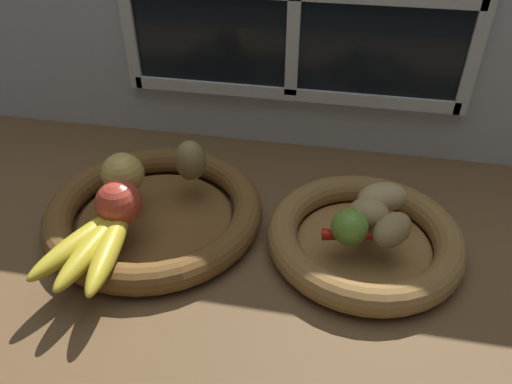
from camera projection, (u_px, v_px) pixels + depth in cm
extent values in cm
cube|color=brown|center=(266.00, 237.00, 82.46)|extent=(140.00, 90.00, 3.00)
cube|color=silver|center=(296.00, 10.00, 88.90)|extent=(140.00, 3.00, 55.00)
cube|color=white|center=(489.00, 3.00, 80.00)|extent=(2.40, 1.20, 40.40)
cube|color=white|center=(290.00, 94.00, 96.14)|extent=(64.00, 1.20, 2.40)
cylinder|color=brown|center=(156.00, 220.00, 82.96)|extent=(25.75, 25.75, 1.00)
torus|color=brown|center=(155.00, 211.00, 81.84)|extent=(36.16, 36.16, 4.76)
cylinder|color=olive|center=(363.00, 246.00, 77.71)|extent=(21.24, 21.24, 1.00)
torus|color=olive|center=(364.00, 237.00, 76.59)|extent=(30.67, 30.67, 4.76)
sphere|color=#CC422D|center=(119.00, 203.00, 73.84)|extent=(7.15, 7.15, 7.15)
sphere|color=#DBB756|center=(123.00, 173.00, 80.37)|extent=(7.04, 7.04, 7.04)
ellipsoid|color=olive|center=(190.00, 161.00, 83.18)|extent=(7.32, 7.29, 7.38)
ellipsoid|color=gold|center=(81.00, 241.00, 69.88)|extent=(9.67, 18.21, 3.25)
ellipsoid|color=gold|center=(94.00, 246.00, 69.09)|extent=(5.39, 18.53, 3.25)
ellipsoid|color=gold|center=(109.00, 248.00, 68.76)|extent=(5.69, 18.55, 3.25)
sphere|color=brown|center=(126.00, 208.00, 76.09)|extent=(2.93, 2.93, 2.93)
ellipsoid|color=#A38451|center=(392.00, 230.00, 70.52)|extent=(7.80, 8.22, 5.00)
ellipsoid|color=tan|center=(369.00, 213.00, 73.75)|extent=(6.40, 5.39, 4.78)
ellipsoid|color=tan|center=(382.00, 197.00, 77.16)|extent=(9.53, 8.09, 4.55)
sphere|color=#6B9E33|center=(350.00, 227.00, 70.74)|extent=(5.45, 5.45, 5.45)
cone|color=red|center=(366.00, 236.00, 71.75)|extent=(13.22, 3.37, 1.86)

